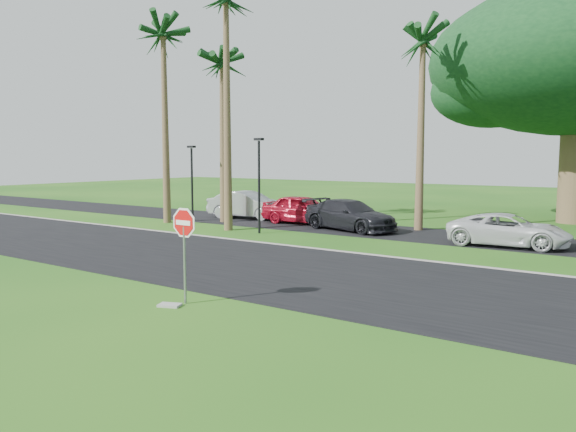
% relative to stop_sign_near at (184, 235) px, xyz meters
% --- Properties ---
extents(ground, '(120.00, 120.00, 0.00)m').
position_rel_stop_sign_near_xyz_m(ground, '(-0.50, 3.00, -1.77)').
color(ground, '#194F13').
rests_on(ground, ground).
extents(road, '(120.00, 8.00, 0.02)m').
position_rel_stop_sign_near_xyz_m(road, '(-0.50, 5.00, -1.76)').
color(road, black).
rests_on(road, ground).
extents(parking_strip, '(120.00, 5.00, 0.02)m').
position_rel_stop_sign_near_xyz_m(parking_strip, '(-0.50, 15.50, -1.76)').
color(parking_strip, black).
rests_on(parking_strip, ground).
extents(curb, '(120.00, 0.12, 0.06)m').
position_rel_stop_sign_near_xyz_m(curb, '(-0.50, 9.05, -1.74)').
color(curb, gray).
rests_on(curb, ground).
extents(stop_sign_near, '(1.05, 0.07, 2.62)m').
position_rel_stop_sign_near_xyz_m(stop_sign_near, '(0.00, 0.00, 0.00)').
color(stop_sign_near, gray).
rests_on(stop_sign_near, ground).
extents(palm_left_far, '(5.00, 5.00, 11.50)m').
position_rel_stop_sign_near_xyz_m(palm_left_far, '(-13.50, 12.00, 8.36)').
color(palm_left_far, brown).
rests_on(palm_left_far, ground).
extents(palm_left_mid, '(5.00, 5.00, 10.00)m').
position_rel_stop_sign_near_xyz_m(palm_left_mid, '(-11.00, 14.00, 6.90)').
color(palm_left_mid, brown).
rests_on(palm_left_mid, ground).
extents(palm_left_near, '(5.00, 5.00, 12.50)m').
position_rel_stop_sign_near_xyz_m(palm_left_near, '(-8.50, 11.50, 9.33)').
color(palm_left_near, brown).
rests_on(palm_left_near, ground).
extents(palm_center, '(5.00, 5.00, 10.50)m').
position_rel_stop_sign_near_xyz_m(palm_center, '(-0.50, 17.00, 7.39)').
color(palm_center, brown).
rests_on(palm_center, ground).
extents(streetlight_left, '(0.45, 0.25, 4.34)m').
position_rel_stop_sign_near_xyz_m(streetlight_left, '(-12.00, 12.50, 0.72)').
color(streetlight_left, black).
rests_on(streetlight_left, ground).
extents(streetlight_right, '(0.45, 0.25, 4.64)m').
position_rel_stop_sign_near_xyz_m(streetlight_right, '(-6.50, 11.50, 0.88)').
color(streetlight_right, black).
rests_on(streetlight_right, ground).
extents(car_silver, '(5.12, 2.32, 1.63)m').
position_rel_stop_sign_near_xyz_m(car_silver, '(-10.95, 16.14, -0.96)').
color(car_silver, '#B5B9BD').
rests_on(car_silver, ground).
extents(car_red, '(4.78, 2.07, 1.61)m').
position_rel_stop_sign_near_xyz_m(car_red, '(-6.80, 15.84, -0.97)').
color(car_red, '#AB0E22').
rests_on(car_red, ground).
extents(car_dark, '(5.65, 3.37, 1.53)m').
position_rel_stop_sign_near_xyz_m(car_dark, '(-3.37, 14.99, -1.01)').
color(car_dark, black).
rests_on(car_dark, ground).
extents(car_minivan, '(5.05, 2.63, 1.36)m').
position_rel_stop_sign_near_xyz_m(car_minivan, '(4.55, 14.25, -1.09)').
color(car_minivan, silver).
rests_on(car_minivan, ground).
extents(utility_slab, '(0.64, 0.53, 0.06)m').
position_rel_stop_sign_near_xyz_m(utility_slab, '(-0.14, -0.43, -1.74)').
color(utility_slab, '#9A9A93').
rests_on(utility_slab, ground).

